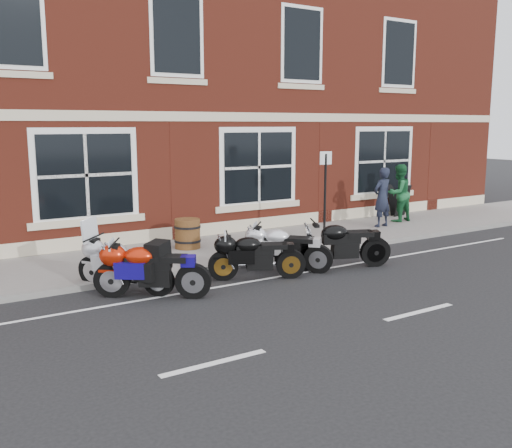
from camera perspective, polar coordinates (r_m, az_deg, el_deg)
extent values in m
plane|color=black|center=(12.44, 5.63, -5.00)|extent=(80.00, 80.00, 0.00)
cube|color=slate|center=(14.84, -1.49, -2.26)|extent=(30.00, 3.00, 0.12)
cube|color=slate|center=(13.54, 1.94, -3.46)|extent=(30.00, 0.16, 0.12)
cube|color=maroon|center=(21.48, -12.36, 17.23)|extent=(24.00, 12.00, 12.00)
cylinder|color=black|center=(11.78, -15.79, -4.53)|extent=(0.48, 0.62, 0.66)
cylinder|color=black|center=(10.92, -9.68, -5.43)|extent=(0.48, 0.62, 0.66)
cube|color=black|center=(11.28, -13.14, -3.22)|extent=(0.67, 0.82, 0.23)
ellipsoid|color=#B6B6BB|center=(11.35, -13.79, -2.54)|extent=(0.63, 0.68, 0.33)
cube|color=black|center=(11.03, -11.43, -3.02)|extent=(0.54, 0.62, 0.10)
cube|color=silver|center=(11.59, -15.91, -0.45)|extent=(0.38, 0.28, 0.46)
cylinder|color=black|center=(11.02, -14.15, -5.41)|extent=(0.63, 0.50, 0.67)
cylinder|color=black|center=(10.69, -6.26, -5.65)|extent=(0.63, 0.50, 0.67)
cube|color=black|center=(10.75, -10.60, -3.69)|extent=(0.83, 0.69, 0.23)
ellipsoid|color=#A01B06|center=(10.76, -11.44, -3.02)|extent=(0.70, 0.65, 0.34)
cube|color=black|center=(10.64, -8.41, -3.30)|extent=(0.63, 0.56, 0.11)
cylinder|color=black|center=(11.85, -3.32, -4.16)|extent=(0.62, 0.38, 0.63)
cylinder|color=black|center=(12.01, 3.46, -3.97)|extent=(0.62, 0.38, 0.63)
cube|color=black|center=(11.83, -0.14, -2.52)|extent=(0.81, 0.55, 0.22)
ellipsoid|color=black|center=(11.79, -0.85, -1.98)|extent=(0.65, 0.55, 0.31)
cube|color=black|center=(11.86, 1.74, -2.10)|extent=(0.59, 0.46, 0.10)
cylinder|color=black|center=(12.78, -0.14, -3.07)|extent=(0.52, 0.56, 0.64)
cylinder|color=black|center=(12.47, 6.28, -3.45)|extent=(0.52, 0.56, 0.64)
cube|color=black|center=(12.54, 2.82, -1.74)|extent=(0.71, 0.75, 0.22)
ellipsoid|color=silver|center=(12.55, 2.16, -1.17)|extent=(0.64, 0.66, 0.32)
cube|color=black|center=(12.45, 4.61, -1.48)|extent=(0.56, 0.58, 0.10)
cylinder|color=black|center=(12.76, 5.27, -3.02)|extent=(0.69, 0.39, 0.69)
cylinder|color=black|center=(13.25, 11.78, -2.71)|extent=(0.69, 0.39, 0.69)
cube|color=black|center=(12.89, 8.40, -1.30)|extent=(0.89, 0.56, 0.24)
ellipsoid|color=black|center=(12.82, 7.73, -0.76)|extent=(0.70, 0.58, 0.34)
cube|color=black|center=(13.01, 10.20, -0.86)|extent=(0.65, 0.48, 0.11)
imported|color=black|center=(17.65, 12.50, 2.63)|extent=(0.69, 0.49, 1.80)
imported|color=#18562C|center=(18.75, 14.09, 3.03)|extent=(0.92, 0.73, 1.83)
cylinder|color=#522315|center=(14.41, -6.86, -0.95)|extent=(0.64, 0.64, 0.74)
cylinder|color=black|center=(14.44, -6.85, -1.64)|extent=(0.67, 0.67, 0.05)
cylinder|color=black|center=(14.38, -6.88, -0.25)|extent=(0.67, 0.67, 0.05)
cylinder|color=black|center=(15.00, 6.91, 2.54)|extent=(0.06, 0.06, 2.32)
cube|color=silver|center=(14.90, 6.99, 6.57)|extent=(0.34, 0.08, 0.34)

